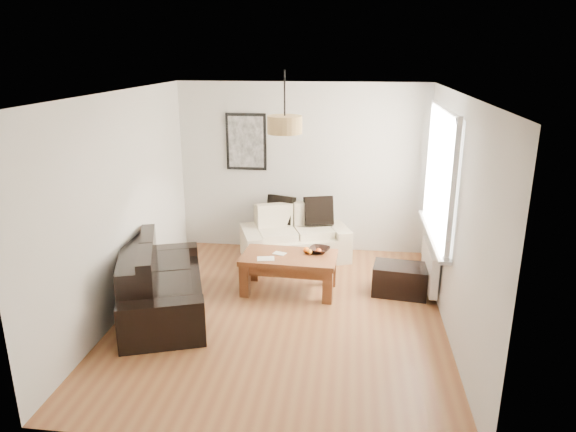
# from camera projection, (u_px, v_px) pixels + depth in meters

# --- Properties ---
(floor) EXTENTS (4.50, 4.50, 0.00)m
(floor) POSITION_uv_depth(u_px,v_px,m) (282.00, 314.00, 6.28)
(floor) COLOR brown
(floor) RESTS_ON ground
(ceiling) EXTENTS (3.80, 4.50, 0.00)m
(ceiling) POSITION_uv_depth(u_px,v_px,m) (281.00, 93.00, 5.49)
(ceiling) COLOR white
(ceiling) RESTS_ON floor
(wall_back) EXTENTS (3.80, 0.04, 2.60)m
(wall_back) POSITION_uv_depth(u_px,v_px,m) (301.00, 168.00, 8.01)
(wall_back) COLOR silver
(wall_back) RESTS_ON floor
(wall_front) EXTENTS (3.80, 0.04, 2.60)m
(wall_front) POSITION_uv_depth(u_px,v_px,m) (239.00, 301.00, 3.76)
(wall_front) COLOR silver
(wall_front) RESTS_ON floor
(wall_left) EXTENTS (0.04, 4.50, 2.60)m
(wall_left) POSITION_uv_depth(u_px,v_px,m) (121.00, 205.00, 6.11)
(wall_left) COLOR silver
(wall_left) RESTS_ON floor
(wall_right) EXTENTS (0.04, 4.50, 2.60)m
(wall_right) POSITION_uv_depth(u_px,v_px,m) (454.00, 217.00, 5.66)
(wall_right) COLOR silver
(wall_right) RESTS_ON floor
(window_bay) EXTENTS (0.14, 1.90, 1.60)m
(window_bay) POSITION_uv_depth(u_px,v_px,m) (442.00, 174.00, 6.33)
(window_bay) COLOR white
(window_bay) RESTS_ON wall_right
(radiator) EXTENTS (0.10, 0.90, 0.52)m
(radiator) POSITION_uv_depth(u_px,v_px,m) (430.00, 266.00, 6.70)
(radiator) COLOR white
(radiator) RESTS_ON wall_right
(poster) EXTENTS (0.62, 0.04, 0.87)m
(poster) POSITION_uv_depth(u_px,v_px,m) (246.00, 142.00, 7.97)
(poster) COLOR black
(poster) RESTS_ON wall_back
(pendant_shade) EXTENTS (0.40, 0.40, 0.20)m
(pendant_shade) POSITION_uv_depth(u_px,v_px,m) (285.00, 125.00, 5.89)
(pendant_shade) COLOR tan
(pendant_shade) RESTS_ON ceiling
(loveseat_cream) EXTENTS (1.75, 1.33, 0.77)m
(loveseat_cream) POSITION_uv_depth(u_px,v_px,m) (295.00, 234.00, 7.85)
(loveseat_cream) COLOR beige
(loveseat_cream) RESTS_ON floor
(sofa_leather) EXTENTS (1.47, 2.06, 0.81)m
(sofa_leather) POSITION_uv_depth(u_px,v_px,m) (162.00, 281.00, 6.23)
(sofa_leather) COLOR black
(sofa_leather) RESTS_ON floor
(coffee_table) EXTENTS (1.25, 0.73, 0.50)m
(coffee_table) POSITION_uv_depth(u_px,v_px,m) (289.00, 273.00, 6.82)
(coffee_table) COLOR brown
(coffee_table) RESTS_ON floor
(ottoman) EXTENTS (0.74, 0.53, 0.39)m
(ottoman) POSITION_uv_depth(u_px,v_px,m) (400.00, 280.00, 6.75)
(ottoman) COLOR black
(ottoman) RESTS_ON floor
(cushion_left) EXTENTS (0.45, 0.26, 0.43)m
(cushion_left) POSITION_uv_depth(u_px,v_px,m) (281.00, 210.00, 7.96)
(cushion_left) COLOR black
(cushion_left) RESTS_ON loveseat_cream
(cushion_right) EXTENTS (0.46, 0.25, 0.44)m
(cushion_right) POSITION_uv_depth(u_px,v_px,m) (319.00, 211.00, 7.89)
(cushion_right) COLOR black
(cushion_right) RESTS_ON loveseat_cream
(fruit_bowl) EXTENTS (0.32, 0.32, 0.07)m
(fruit_bowl) POSITION_uv_depth(u_px,v_px,m) (320.00, 250.00, 6.83)
(fruit_bowl) COLOR black
(fruit_bowl) RESTS_ON coffee_table
(orange_a) EXTENTS (0.08, 0.08, 0.07)m
(orange_a) POSITION_uv_depth(u_px,v_px,m) (310.00, 252.00, 6.75)
(orange_a) COLOR orange
(orange_a) RESTS_ON fruit_bowl
(orange_b) EXTENTS (0.08, 0.08, 0.08)m
(orange_b) POSITION_uv_depth(u_px,v_px,m) (319.00, 251.00, 6.78)
(orange_b) COLOR #EC4E13
(orange_b) RESTS_ON fruit_bowl
(orange_c) EXTENTS (0.09, 0.09, 0.08)m
(orange_c) POSITION_uv_depth(u_px,v_px,m) (306.00, 250.00, 6.81)
(orange_c) COLOR orange
(orange_c) RESTS_ON fruit_bowl
(papers) EXTENTS (0.24, 0.19, 0.01)m
(papers) POSITION_uv_depth(u_px,v_px,m) (266.00, 259.00, 6.63)
(papers) COLOR silver
(papers) RESTS_ON coffee_table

